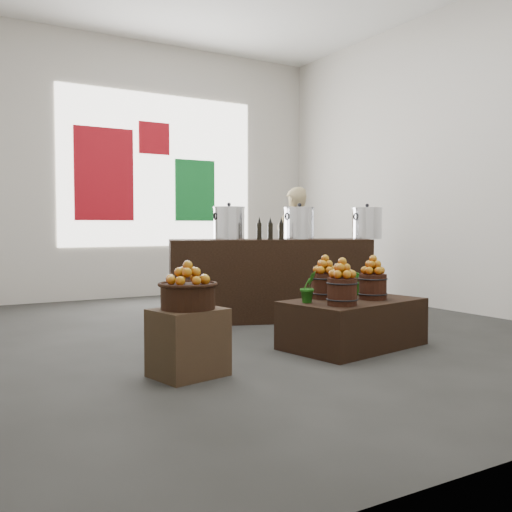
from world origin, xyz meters
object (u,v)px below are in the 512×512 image
display_table (353,323)px  stock_pot_right (367,224)px  wicker_basket (188,297)px  shopper (295,245)px  stock_pot_center (299,224)px  stock_pot_left (229,224)px  crate (188,342)px  counter (269,279)px

display_table → stock_pot_right: stock_pot_right is taller
wicker_basket → display_table: bearing=5.9°
shopper → wicker_basket: bearing=43.1°
stock_pot_center → wicker_basket: bearing=-141.6°
display_table → stock_pot_left: 2.12m
stock_pot_left → stock_pot_right: same height
stock_pot_left → stock_pot_center: same height
crate → wicker_basket: 0.34m
stock_pot_left → counter: bearing=-20.4°
counter → shopper: 1.71m
display_table → counter: counter is taller
stock_pot_left → crate: bearing=-124.7°
stock_pot_right → shopper: bearing=89.0°
wicker_basket → shopper: 4.34m
crate → stock_pot_center: size_ratio=1.39×
display_table → shopper: bearing=54.9°
crate → display_table: bearing=5.9°
wicker_basket → crate: bearing=0.0°
stock_pot_left → shopper: (1.62, 1.01, -0.30)m
stock_pot_center → stock_pot_right: (0.80, -0.30, 0.00)m
shopper → stock_pot_right: bearing=86.9°
stock_pot_center → stock_pot_right: bearing=-20.4°
counter → shopper: bearing=65.6°
wicker_basket → display_table: (1.72, 0.18, -0.38)m
wicker_basket → stock_pot_center: (2.23, 1.77, 0.54)m
shopper → stock_pot_center: bearing=55.7°
stock_pot_center → stock_pot_right: size_ratio=1.00×
display_table → stock_pot_left: size_ratio=3.49×
stock_pot_center → shopper: (0.83, 1.31, -0.30)m
counter → stock_pot_center: 0.76m
stock_pot_center → shopper: shopper is taller
wicker_basket → stock_pot_center: bearing=38.4°
counter → stock_pot_right: stock_pot_right is taller
wicker_basket → shopper: bearing=45.2°
crate → display_table: size_ratio=0.40×
display_table → stock_pot_left: bearing=88.4°
stock_pot_right → display_table: bearing=-135.2°
crate → display_table: crate is taller
crate → stock_pot_left: stock_pot_left is taller
counter → stock_pot_right: bearing=0.0°
counter → stock_pot_right: 1.39m
shopper → display_table: bearing=63.3°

